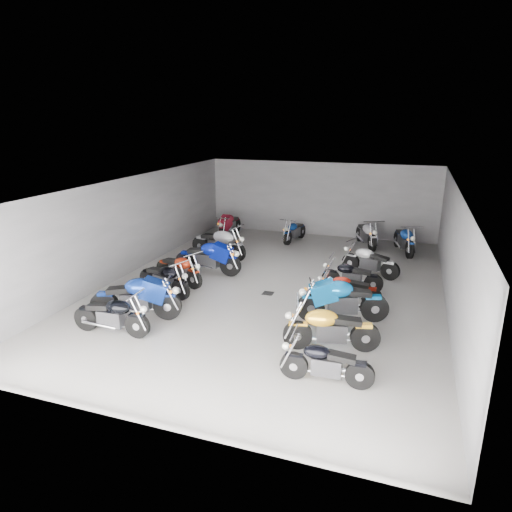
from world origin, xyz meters
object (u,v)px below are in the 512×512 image
object	(u,v)px
motorcycle_right_e	(351,276)
motorcycle_back_c	(294,231)
motorcycle_right_c	(342,301)
motorcycle_right_d	(348,289)
drain_grate	(268,293)
motorcycle_left_d	(179,269)
motorcycle_back_a	(229,225)
motorcycle_right_f	(369,261)
motorcycle_right_a	(325,363)
motorcycle_right_b	(330,329)
motorcycle_back_e	(367,234)
motorcycle_left_e	(209,258)
motorcycle_left_f	(219,243)
motorcycle_left_c	(164,279)
motorcycle_back_f	(404,240)
motorcycle_left_a	(112,315)
motorcycle_left_b	(137,298)

from	to	relation	value
motorcycle_right_e	motorcycle_back_c	world-z (taller)	motorcycle_back_c
motorcycle_right_c	motorcycle_right_d	distance (m)	1.18
drain_grate	motorcycle_left_d	bearing A→B (deg)	-177.49
motorcycle_back_a	motorcycle_right_f	bearing A→B (deg)	153.63
motorcycle_right_a	motorcycle_right_b	world-z (taller)	motorcycle_right_b
motorcycle_right_a	motorcycle_back_e	distance (m)	10.42
motorcycle_right_c	motorcycle_right_e	bearing A→B (deg)	-15.89
motorcycle_left_e	motorcycle_left_f	xyz separation A→B (m)	(-0.38, 1.72, 0.01)
drain_grate	motorcycle_back_a	bearing A→B (deg)	121.91
motorcycle_left_f	motorcycle_right_e	size ratio (longest dim) A/B	1.26
motorcycle_left_c	motorcycle_back_c	size ratio (longest dim) A/B	1.05
motorcycle_right_a	motorcycle_back_e	bearing A→B (deg)	-1.11
motorcycle_left_d	motorcycle_back_f	xyz separation A→B (m)	(6.59, 5.90, 0.04)
motorcycle_left_c	motorcycle_left_e	bearing A→B (deg)	-173.91
motorcycle_right_f	motorcycle_right_e	bearing A→B (deg)	-174.10
motorcycle_right_d	motorcycle_left_a	bearing A→B (deg)	124.10
motorcycle_left_c	motorcycle_right_e	xyz separation A→B (m)	(5.18, 2.20, -0.04)
motorcycle_left_a	motorcycle_left_f	xyz separation A→B (m)	(-0.03, 6.55, 0.08)
motorcycle_left_c	motorcycle_back_f	size ratio (longest dim) A/B	0.93
motorcycle_right_a	drain_grate	bearing A→B (deg)	28.14
motorcycle_left_b	motorcycle_right_e	xyz separation A→B (m)	(4.99, 3.92, -0.13)
motorcycle_right_b	motorcycle_back_f	xyz separation A→B (m)	(1.32, 8.58, 0.01)
motorcycle_left_b	motorcycle_right_d	world-z (taller)	motorcycle_left_b
motorcycle_left_a	motorcycle_left_d	size ratio (longest dim) A/B	1.05
motorcycle_left_c	motorcycle_left_e	world-z (taller)	motorcycle_left_e
motorcycle_back_e	motorcycle_left_e	bearing A→B (deg)	23.73
motorcycle_left_b	motorcycle_left_e	bearing A→B (deg)	159.39
motorcycle_right_d	motorcycle_right_f	world-z (taller)	motorcycle_right_f
motorcycle_left_c	motorcycle_back_c	xyz separation A→B (m)	(2.14, 7.07, -0.03)
motorcycle_left_b	motorcycle_back_f	bearing A→B (deg)	126.67
motorcycle_right_e	motorcycle_back_a	distance (m)	7.58
motorcycle_right_e	motorcycle_back_e	bearing A→B (deg)	2.70
motorcycle_left_f	motorcycle_right_d	world-z (taller)	motorcycle_left_f
motorcycle_left_a	motorcycle_back_e	world-z (taller)	motorcycle_back_e
motorcycle_back_e	motorcycle_back_c	bearing A→B (deg)	-20.08
motorcycle_left_d	motorcycle_left_c	bearing A→B (deg)	22.47
drain_grate	motorcycle_back_f	world-z (taller)	motorcycle_back_f
motorcycle_left_a	motorcycle_right_f	bearing A→B (deg)	137.29
drain_grate	motorcycle_back_f	distance (m)	6.87
motorcycle_left_a	motorcycle_back_a	distance (m)	9.64
drain_grate	motorcycle_left_b	xyz separation A→B (m)	(-2.69, -2.80, 0.57)
motorcycle_left_e	motorcycle_left_b	bearing A→B (deg)	-5.58
motorcycle_back_c	motorcycle_right_a	bearing A→B (deg)	118.91
motorcycle_left_e	motorcycle_right_d	distance (m)	4.91
drain_grate	motorcycle_left_e	world-z (taller)	motorcycle_left_e
motorcycle_back_a	motorcycle_back_f	world-z (taller)	motorcycle_back_f
motorcycle_right_a	motorcycle_right_d	world-z (taller)	motorcycle_right_a
motorcycle_left_a	motorcycle_left_b	xyz separation A→B (m)	(0.08, 0.96, 0.08)
motorcycle_left_f	motorcycle_left_b	bearing A→B (deg)	14.49
motorcycle_right_b	motorcycle_back_a	bearing A→B (deg)	19.89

